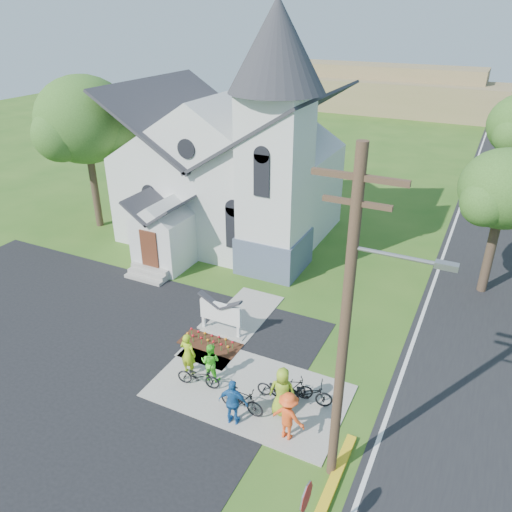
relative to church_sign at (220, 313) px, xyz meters
The scene contains 21 objects.
ground 3.57m from the church_sign, 69.44° to the right, with size 120.00×120.00×0.00m, color #2F5B1A.
parking_lot 7.86m from the church_sign, 138.12° to the right, with size 20.00×16.00×0.02m, color black.
sidewalk 3.95m from the church_sign, 45.00° to the right, with size 7.00×4.00×0.05m, color gray.
church 11.06m from the church_sign, 114.73° to the left, with size 12.35×12.00×13.00m.
church_sign is the anchor object (origin of this frame).
flower_bed 1.34m from the church_sign, 90.00° to the right, with size 2.60×1.10×0.07m, color #33180E.
utility_pole 9.18m from the church_sign, 35.60° to the right, with size 3.45×0.28×10.00m.
stop_sign 9.97m from the church_sign, 48.12° to the right, with size 0.11×0.76×2.48m.
tree_lot_corner 15.53m from the church_sign, 152.02° to the left, with size 5.60×5.60×9.15m.
tree_road_near 13.75m from the church_sign, 42.21° to the left, with size 4.00×4.00×7.05m.
distant_hills 53.34m from the church_sign, 85.10° to the left, with size 61.00×10.00×5.60m.
cyclist_0 2.81m from the church_sign, 85.67° to the right, with size 0.64×0.42×1.75m, color #9DC116.
bike_0 3.44m from the church_sign, 74.05° to the right, with size 0.57×1.63×0.86m, color black.
cyclist_1 2.96m from the church_sign, 67.43° to the right, with size 0.74×0.58×1.53m, color #4EE52A.
bike_1 4.78m from the church_sign, 51.55° to the right, with size 0.47×1.66×1.00m, color black.
cyclist_2 5.20m from the church_sign, 55.52° to the right, with size 1.02×0.42×1.74m, color #2263AC.
bike_2 4.67m from the church_sign, 34.33° to the right, with size 0.55×1.59×0.84m, color black.
cyclist_3 6.29m from the church_sign, 40.22° to the right, with size 1.13×0.65×1.75m, color #FF511C.
bike_3 4.89m from the church_sign, 29.18° to the right, with size 0.43×1.51×0.91m, color black.
cyclist_4 5.28m from the church_sign, 37.04° to the right, with size 0.91×0.59×1.86m, color #8BAE20.
bike_4 5.40m from the church_sign, 26.42° to the right, with size 0.63×1.80×0.95m, color black.
Camera 1 is at (7.92, -11.91, 12.55)m, focal length 35.00 mm.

